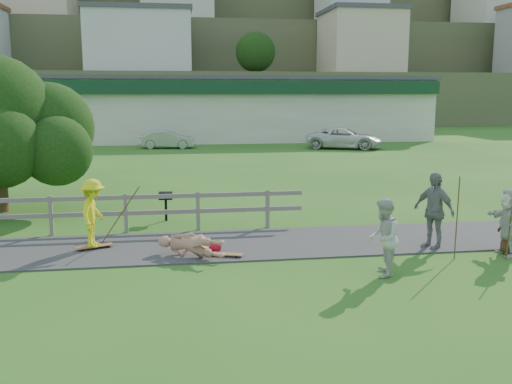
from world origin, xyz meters
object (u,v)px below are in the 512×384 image
(spectator_c, at_px, (512,223))
(skater_fallen, at_px, (191,245))
(car_white, at_px, (344,138))
(bbq, at_px, (166,207))
(skater_rider, at_px, (93,217))
(spectator_b, at_px, (434,211))
(spectator_a, at_px, (383,238))
(car_silver, at_px, (168,139))
(spectator_d, at_px, (509,222))

(spectator_c, bearing_deg, skater_fallen, -96.98)
(car_white, distance_m, bbq, 23.99)
(skater_rider, xyz_separation_m, spectator_b, (8.36, -1.09, 0.12))
(spectator_a, xyz_separation_m, spectator_c, (3.68, 1.14, -0.08))
(skater_fallen, height_order, car_silver, car_silver)
(skater_rider, distance_m, car_white, 27.50)
(spectator_a, xyz_separation_m, car_white, (7.49, 26.76, -0.12))
(skater_fallen, xyz_separation_m, spectator_d, (7.52, -0.88, 0.51))
(spectator_d, height_order, bbq, spectator_d)
(skater_rider, xyz_separation_m, car_silver, (1.78, 25.88, -0.22))
(spectator_a, bearing_deg, spectator_c, 129.79)
(skater_fallen, distance_m, car_silver, 26.94)
(spectator_c, height_order, bbq, spectator_c)
(car_silver, bearing_deg, bbq, -174.43)
(skater_rider, xyz_separation_m, bbq, (1.74, 3.04, -0.40))
(spectator_c, bearing_deg, spectator_d, -58.35)
(car_white, bearing_deg, car_silver, 101.87)
(car_white, bearing_deg, spectator_a, -173.86)
(spectator_b, distance_m, spectator_c, 1.82)
(spectator_b, bearing_deg, bbq, -150.73)
(spectator_b, xyz_separation_m, car_white, (5.45, 24.87, -0.25))
(skater_fallen, xyz_separation_m, bbq, (-0.60, 4.10, 0.13))
(car_white, bearing_deg, skater_fallen, 176.98)
(skater_rider, xyz_separation_m, skater_fallen, (2.34, -1.06, -0.53))
(spectator_a, bearing_deg, spectator_d, 129.10)
(skater_fallen, relative_size, car_white, 0.33)
(spectator_a, height_order, spectator_d, spectator_a)
(spectator_b, bearing_deg, skater_fallen, -119.09)
(spectator_a, distance_m, spectator_c, 3.85)
(skater_fallen, xyz_separation_m, spectator_c, (7.66, -0.79, 0.45))
(spectator_a, height_order, bbq, spectator_a)
(skater_rider, relative_size, spectator_d, 1.03)
(skater_rider, distance_m, spectator_a, 6.99)
(spectator_a, height_order, car_silver, spectator_a)
(spectator_b, bearing_deg, spectator_c, 36.39)
(skater_fallen, xyz_separation_m, spectator_b, (6.02, -0.03, 0.65))
(bbq, bearing_deg, skater_fallen, -77.83)
(spectator_c, xyz_separation_m, car_silver, (-8.22, 27.73, -0.14))
(spectator_b, distance_m, car_white, 25.46)
(skater_rider, bearing_deg, spectator_b, -87.77)
(spectator_c, height_order, car_silver, spectator_c)
(skater_rider, height_order, skater_fallen, skater_rider)
(skater_fallen, bearing_deg, bbq, 43.32)
(skater_rider, height_order, spectator_a, skater_rider)
(spectator_a, distance_m, car_silver, 29.22)
(car_silver, bearing_deg, spectator_c, -157.82)
(spectator_b, relative_size, bbq, 2.18)
(spectator_a, relative_size, spectator_d, 1.02)
(skater_fallen, xyz_separation_m, spectator_a, (3.98, -1.93, 0.52))
(skater_rider, relative_size, car_silver, 0.45)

